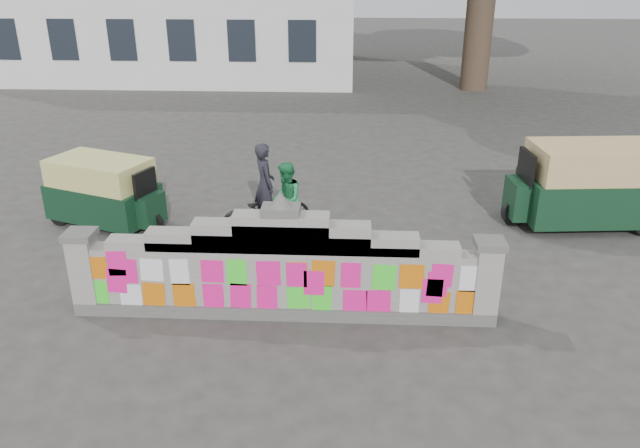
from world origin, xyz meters
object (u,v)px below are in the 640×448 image
at_px(pedestrian, 286,199).
at_px(rickshaw_left, 105,191).
at_px(cyclist_bike, 266,212).
at_px(cyclist_rider, 265,196).
at_px(rickshaw_right, 587,184).

relative_size(pedestrian, rickshaw_left, 0.58).
height_order(cyclist_bike, pedestrian, pedestrian).
distance_m(cyclist_rider, pedestrian, 0.41).
bearing_deg(rickshaw_left, pedestrian, 15.45).
xyz_separation_m(cyclist_bike, rickshaw_right, (6.38, 0.82, 0.40)).
distance_m(rickshaw_left, rickshaw_right, 9.71).
xyz_separation_m(pedestrian, rickshaw_right, (5.98, 0.79, 0.14)).
bearing_deg(rickshaw_right, cyclist_rider, 2.29).
bearing_deg(rickshaw_left, rickshaw_right, 23.44).
xyz_separation_m(cyclist_bike, cyclist_rider, (0.00, 0.00, 0.33)).
relative_size(cyclist_rider, rickshaw_left, 0.63).
relative_size(pedestrian, rickshaw_right, 0.48).
height_order(cyclist_rider, rickshaw_right, rickshaw_right).
relative_size(cyclist_bike, rickshaw_left, 0.71).
height_order(cyclist_rider, pedestrian, cyclist_rider).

